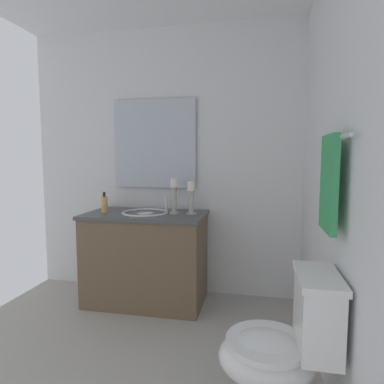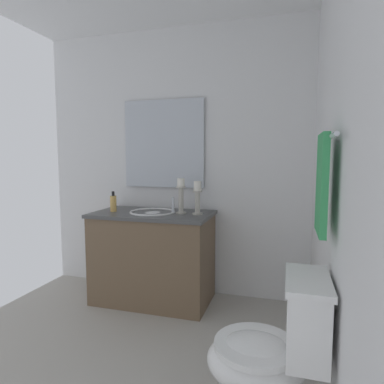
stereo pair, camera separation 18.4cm
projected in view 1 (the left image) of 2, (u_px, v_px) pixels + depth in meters
floor at (109, 368)px, 2.03m from camera, size 2.51×2.55×0.02m
wall_back at (342, 167)px, 1.65m from camera, size 2.51×0.04×2.45m
wall_left at (165, 163)px, 3.13m from camera, size 0.04×2.55×2.45m
vanity_cabinet at (146, 258)px, 2.91m from camera, size 0.58×1.04×0.79m
sink_basin at (146, 217)px, 2.87m from camera, size 0.40×0.40×0.24m
mirror at (154, 144)px, 3.08m from camera, size 0.02×0.78×0.81m
candle_holder_tall at (191, 197)px, 2.79m from camera, size 0.09×0.09×0.28m
candle_holder_short at (174, 195)px, 2.82m from camera, size 0.09×0.09×0.30m
soap_bottle at (104, 204)px, 2.89m from camera, size 0.06×0.06×0.18m
toilet at (281, 351)px, 1.56m from camera, size 0.39×0.54×0.75m
towel_bar at (335, 139)px, 1.54m from camera, size 0.57×0.02×0.02m
towel_near_vanity at (329, 183)px, 1.56m from camera, size 0.28×0.03×0.46m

